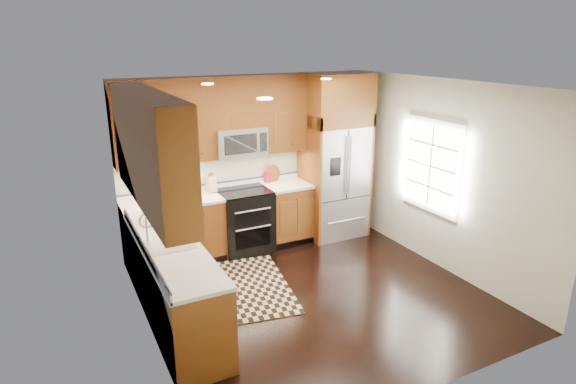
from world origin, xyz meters
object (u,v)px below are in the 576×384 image
range (245,221)px  knife_block (211,184)px  rug (249,286)px  utensil_crock (268,175)px  refrigerator (335,156)px

range → knife_block: 0.76m
knife_block → rug: bearing=-88.5°
range → utensil_crock: size_ratio=2.85×
refrigerator → knife_block: bearing=173.9°
knife_block → range: bearing=-21.5°
refrigerator → rug: (-1.96, -1.08, -1.30)m
rug → knife_block: 1.67m
refrigerator → utensil_crock: (-1.04, 0.30, -0.25)m
refrigerator → utensil_crock: 1.11m
range → refrigerator: 1.76m
refrigerator → range: bearing=178.6°
knife_block → refrigerator: bearing=-6.1°
refrigerator → utensil_crock: size_ratio=7.85×
range → knife_block: bearing=158.5°
refrigerator → rug: refrigerator is taller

